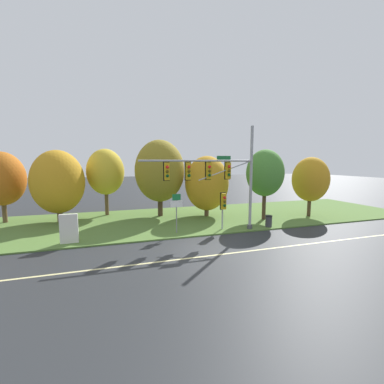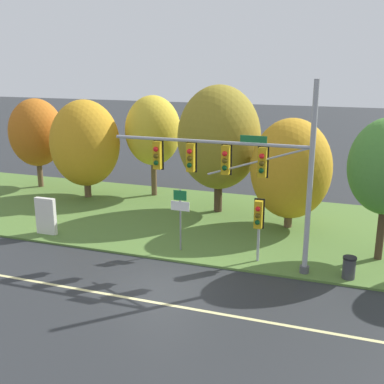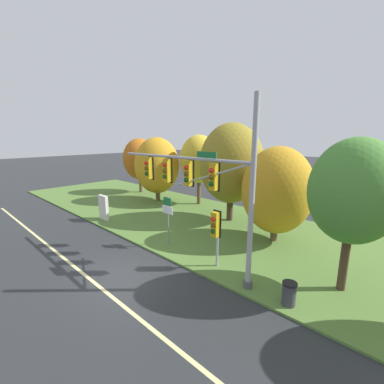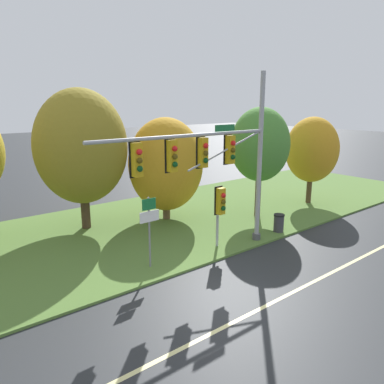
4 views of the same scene
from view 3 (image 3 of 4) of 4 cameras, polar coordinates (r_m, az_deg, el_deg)
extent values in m
plane|color=#282B2D|center=(13.31, -15.69, -17.11)|extent=(160.00, 160.00, 0.00)
cube|color=beige|center=(12.84, -20.51, -18.63)|extent=(36.00, 0.16, 0.01)
cube|color=#517533|center=(18.44, 6.91, -8.05)|extent=(48.00, 11.50, 0.10)
cylinder|color=#9EA0A5|center=(10.45, 13.18, -1.13)|extent=(0.22, 0.22, 7.94)
cylinder|color=#4C4C51|center=(11.91, 12.23, -19.30)|extent=(0.40, 0.40, 0.30)
cylinder|color=#9EA0A5|center=(12.88, -3.31, 7.71)|extent=(8.55, 0.14, 0.14)
cylinder|color=#9EA0A5|center=(11.51, 4.11, 3.65)|extent=(4.30, 0.08, 1.48)
cube|color=gold|center=(11.40, 4.84, 3.40)|extent=(0.34, 0.28, 1.22)
cube|color=black|center=(11.53, 5.33, 3.48)|extent=(0.46, 0.04, 1.34)
sphere|color=red|center=(11.22, 4.30, 4.81)|extent=(0.22, 0.22, 0.22)
sphere|color=#51420C|center=(11.26, 4.27, 3.30)|extent=(0.22, 0.22, 0.22)
sphere|color=#0C4219|center=(11.32, 4.25, 1.80)|extent=(0.22, 0.22, 0.22)
cube|color=gold|center=(12.41, -0.79, 4.17)|extent=(0.34, 0.28, 1.22)
cube|color=black|center=(12.52, -0.28, 4.24)|extent=(0.46, 0.04, 1.34)
sphere|color=red|center=(12.24, -1.38, 5.47)|extent=(0.22, 0.22, 0.22)
sphere|color=#51420C|center=(12.28, -1.37, 4.08)|extent=(0.22, 0.22, 0.22)
sphere|color=#0C4219|center=(12.33, -1.36, 2.70)|extent=(0.22, 0.22, 0.22)
cube|color=gold|center=(13.52, -5.55, 4.79)|extent=(0.34, 0.28, 1.22)
cube|color=black|center=(13.63, -5.04, 4.85)|extent=(0.46, 0.04, 1.34)
sphere|color=red|center=(13.37, -6.15, 5.98)|extent=(0.22, 0.22, 0.22)
sphere|color=#51420C|center=(13.40, -6.12, 4.71)|extent=(0.22, 0.22, 0.22)
sphere|color=#0C4219|center=(13.45, -6.09, 3.44)|extent=(0.22, 0.22, 0.22)
cube|color=gold|center=(14.71, -9.56, 5.28)|extent=(0.34, 0.28, 1.22)
cube|color=black|center=(14.81, -9.07, 5.34)|extent=(0.46, 0.04, 1.34)
sphere|color=red|center=(14.57, -10.16, 6.38)|extent=(0.22, 0.22, 0.22)
sphere|color=#51420C|center=(14.60, -10.12, 5.21)|extent=(0.22, 0.22, 0.22)
sphere|color=#0C4219|center=(14.64, -10.07, 4.05)|extent=(0.22, 0.22, 0.22)
cube|color=#196B33|center=(11.50, 3.24, 8.26)|extent=(1.10, 0.04, 0.28)
cylinder|color=#9EA0A5|center=(12.81, 5.65, -10.48)|extent=(0.12, 0.12, 2.78)
cube|color=gold|center=(12.36, 5.17, -7.20)|extent=(0.34, 0.28, 1.22)
cube|color=black|center=(12.48, 5.62, -7.01)|extent=(0.46, 0.04, 1.34)
sphere|color=red|center=(12.13, 4.67, -6.08)|extent=(0.22, 0.22, 0.22)
sphere|color=#51420C|center=(12.23, 4.65, -7.41)|extent=(0.22, 0.22, 0.22)
sphere|color=#0C4219|center=(12.33, 4.62, -8.72)|extent=(0.22, 0.22, 0.22)
cylinder|color=slate|center=(15.17, -5.36, -6.45)|extent=(0.08, 0.08, 2.95)
cube|color=#197238|center=(14.81, -5.54, -2.10)|extent=(0.63, 0.03, 0.46)
cube|color=white|center=(14.94, -5.50, -3.99)|extent=(0.89, 0.03, 0.44)
cylinder|color=brown|center=(30.07, -11.36, 2.62)|extent=(0.37, 0.37, 2.79)
ellipsoid|color=#B76019|center=(29.77, -11.56, 7.20)|extent=(3.69, 3.69, 4.61)
cylinder|color=brown|center=(25.88, -7.63, 0.66)|extent=(0.44, 0.44, 2.31)
ellipsoid|color=#C68C1E|center=(25.51, -7.78, 5.85)|extent=(4.38, 4.38, 5.47)
cylinder|color=brown|center=(24.24, 1.54, 1.14)|extent=(0.36, 0.36, 3.28)
ellipsoid|color=gold|center=(23.87, 1.57, 7.31)|extent=(3.55, 3.55, 4.44)
cylinder|color=#423021|center=(19.74, 8.44, -1.92)|extent=(0.47, 0.47, 3.06)
ellipsoid|color=olive|center=(19.24, 8.71, 6.28)|extent=(4.72, 4.72, 5.90)
cylinder|color=brown|center=(16.69, 17.87, -6.92)|extent=(0.42, 0.42, 2.02)
ellipsoid|color=#C68C1E|center=(16.13, 18.38, 0.36)|extent=(4.19, 4.19, 5.24)
cylinder|color=#423021|center=(12.52, 30.91, -11.49)|extent=(0.34, 0.34, 3.31)
ellipsoid|color=#478433|center=(11.80, 32.29, 0.13)|extent=(3.36, 3.36, 4.20)
cube|color=silver|center=(20.97, -19.05, -3.27)|extent=(1.10, 0.24, 1.90)
cube|color=#4C4C51|center=(21.56, -19.39, -5.37)|extent=(0.10, 0.20, 0.10)
cube|color=#4C4C51|center=(20.88, -18.36, -5.86)|extent=(0.10, 0.20, 0.10)
cylinder|color=#38383D|center=(11.17, 20.73, -20.54)|extent=(0.52, 0.52, 0.85)
cylinder|color=black|center=(10.93, 20.92, -18.48)|extent=(0.56, 0.56, 0.08)
camera|label=1|loc=(17.63, -75.58, -0.48)|focal=24.00mm
camera|label=2|loc=(11.00, -120.42, 6.01)|focal=45.00mm
camera|label=4|loc=(18.59, -56.03, 7.80)|focal=35.00mm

